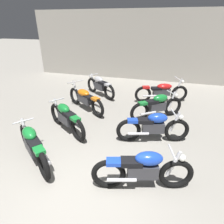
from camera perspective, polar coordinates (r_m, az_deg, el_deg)
The scene contains 10 objects.
ground_plane at distance 3.95m, azimuth -12.71°, elevation -24.79°, with size 60.00×60.00×0.00m, color gray.
back_wall at distance 10.96m, azimuth 9.06°, elevation 18.79°, with size 12.59×0.24×3.60m, color #9E998E.
motorcycle_left_row_0 at distance 4.78m, azimuth -22.59°, elevation -8.95°, with size 1.64×1.28×0.88m.
motorcycle_left_row_1 at distance 5.76m, azimuth -13.55°, elevation -1.56°, with size 1.71×1.17×0.88m.
motorcycle_left_row_2 at distance 7.08m, azimuth -8.02°, elevation 4.02°, with size 1.87×1.29×0.97m.
motorcycle_left_row_3 at distance 8.45m, azimuth -3.58°, elevation 7.83°, with size 1.68×1.22×0.88m.
motorcycle_right_row_0 at distance 3.84m, azimuth 9.27°, elevation -16.48°, with size 1.92×0.72×0.88m.
motorcycle_right_row_1 at distance 5.24m, azimuth 12.22°, elevation -4.24°, with size 1.92×0.73×0.88m.
motorcycle_right_row_2 at distance 6.54m, azimuth 13.34°, elevation 1.80°, with size 1.63×1.28×0.88m.
motorcycle_right_row_3 at distance 8.01m, azimuth 14.61°, elevation 5.99°, with size 2.08×0.96×0.97m.
Camera 1 is at (1.44, -2.14, 3.00)m, focal length 30.71 mm.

